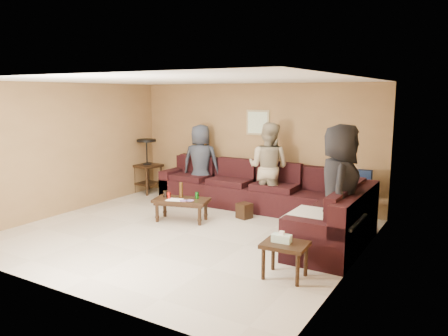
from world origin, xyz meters
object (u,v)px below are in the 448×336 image
(waste_bin, at_px, (244,211))
(coffee_table, at_px, (181,202))
(sectional_sofa, at_px, (269,201))
(end_table_left, at_px, (147,165))
(person_left, at_px, (201,163))
(side_table_right, at_px, (285,247))
(person_right, at_px, (339,189))
(person_middle, at_px, (268,167))

(waste_bin, bearing_deg, coffee_table, -141.15)
(sectional_sofa, relative_size, end_table_left, 3.71)
(sectional_sofa, xyz_separation_m, person_left, (-1.86, 0.55, 0.50))
(waste_bin, bearing_deg, end_table_left, 166.11)
(side_table_right, relative_size, person_right, 0.32)
(coffee_table, xyz_separation_m, side_table_right, (2.59, -1.36, 0.04))
(end_table_left, distance_m, person_left, 1.49)
(person_left, xyz_separation_m, person_middle, (1.64, -0.09, 0.05))
(person_middle, height_order, person_right, person_right)
(coffee_table, bearing_deg, sectional_sofa, 36.17)
(sectional_sofa, distance_m, side_table_right, 2.65)
(sectional_sofa, bearing_deg, coffee_table, -143.83)
(sectional_sofa, distance_m, end_table_left, 3.40)
(end_table_left, xyz_separation_m, waste_bin, (2.95, -0.73, -0.51))
(side_table_right, bearing_deg, end_table_left, 148.65)
(sectional_sofa, xyz_separation_m, end_table_left, (-3.34, 0.51, 0.33))
(sectional_sofa, height_order, side_table_right, sectional_sofa)
(side_table_right, distance_m, person_left, 4.28)
(sectional_sofa, distance_m, person_left, 2.01)
(side_table_right, distance_m, person_right, 1.38)
(end_table_left, xyz_separation_m, person_right, (4.95, -1.60, 0.28))
(end_table_left, relative_size, person_right, 0.67)
(coffee_table, relative_size, side_table_right, 1.80)
(coffee_table, relative_size, person_middle, 0.62)
(sectional_sofa, distance_m, waste_bin, 0.48)
(person_right, bearing_deg, end_table_left, 56.53)
(end_table_left, xyz_separation_m, person_middle, (3.12, -0.06, 0.22))
(end_table_left, height_order, waste_bin, end_table_left)
(coffee_table, distance_m, person_right, 2.97)
(side_table_right, bearing_deg, sectional_sofa, 119.21)
(side_table_right, xyz_separation_m, person_right, (0.32, 1.22, 0.54))
(sectional_sofa, xyz_separation_m, person_right, (1.61, -1.09, 0.61))
(person_left, bearing_deg, end_table_left, -15.19)
(coffee_table, height_order, person_middle, person_middle)
(coffee_table, distance_m, side_table_right, 2.93)
(end_table_left, xyz_separation_m, person_left, (1.48, 0.03, 0.17))
(person_left, bearing_deg, sectional_sofa, 147.19)
(coffee_table, xyz_separation_m, person_left, (-0.56, 1.50, 0.47))
(side_table_right, xyz_separation_m, person_left, (-3.16, 2.86, 0.43))
(side_table_right, bearing_deg, person_left, 137.86)
(person_left, distance_m, person_middle, 1.64)
(person_left, relative_size, person_right, 0.88)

